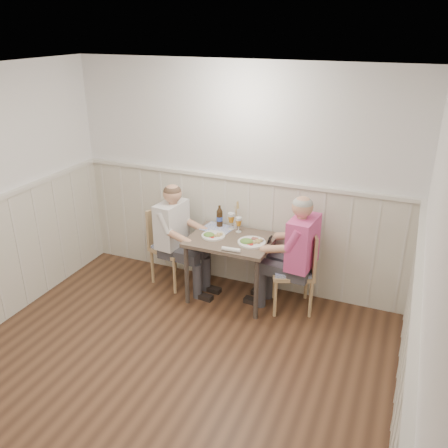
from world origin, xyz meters
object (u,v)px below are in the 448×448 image
diner_cream (176,245)px  dining_table (231,246)px  chair_right (298,267)px  grass_vase (235,216)px  beer_bottle (220,217)px  chair_left (170,243)px  man_in_pink (297,264)px

diner_cream → dining_table: bearing=1.6°
chair_right → grass_vase: bearing=167.0°
dining_table → diner_cream: bearing=-178.4°
beer_bottle → chair_right: bearing=-9.7°
chair_left → diner_cream: 0.17m
chair_right → beer_bottle: (-0.99, 0.17, 0.36)m
chair_left → grass_vase: bearing=13.4°
diner_cream → man_in_pink: bearing=1.4°
diner_cream → grass_vase: 0.78m
beer_bottle → grass_vase: grass_vase is taller
chair_left → grass_vase: (0.76, 0.18, 0.40)m
diner_cream → beer_bottle: size_ratio=5.05×
chair_right → chair_left: chair_left is taller
dining_table → diner_cream: (-0.69, -0.02, -0.10)m
chair_left → beer_bottle: (0.57, 0.17, 0.35)m
chair_right → man_in_pink: bearing=-85.8°
diner_cream → chair_left: bearing=140.9°
beer_bottle → grass_vase: bearing=4.3°
beer_bottle → grass_vase: (0.19, 0.01, 0.04)m
chair_right → beer_bottle: 1.07m
dining_table → chair_left: (-0.82, 0.08, -0.14)m
chair_right → chair_left: 1.57m
dining_table → beer_bottle: 0.41m
chair_right → diner_cream: bearing=-176.0°
diner_cream → beer_bottle: bearing=31.5°
chair_right → chair_left: size_ratio=0.99×
man_in_pink → diner_cream: man_in_pink is taller
chair_right → grass_vase: grass_vase is taller
dining_table → grass_vase: bearing=101.1°
dining_table → beer_bottle: bearing=133.9°
chair_left → beer_bottle: 0.69m
man_in_pink → grass_vase: (-0.81, 0.25, 0.34)m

